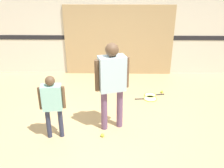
{
  "coord_description": "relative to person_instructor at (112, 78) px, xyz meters",
  "views": [
    {
      "loc": [
        0.31,
        -3.82,
        2.68
      ],
      "look_at": [
        0.25,
        0.1,
        0.89
      ],
      "focal_mm": 40.0,
      "sensor_mm": 36.0,
      "label": 1
    }
  ],
  "objects": [
    {
      "name": "ground_plane",
      "position": [
        -0.25,
        -0.1,
        -1.0
      ],
      "size": [
        16.0,
        16.0,
        0.0
      ],
      "primitive_type": "plane",
      "color": "tan"
    },
    {
      "name": "person_student_left",
      "position": [
        -0.99,
        -0.3,
        -0.28
      ],
      "size": [
        0.44,
        0.21,
        1.15
      ],
      "rotation": [
        0.0,
        0.0,
        0.12
      ],
      "color": "#2D334C",
      "rests_on": "ground_plane"
    },
    {
      "name": "racket_spare_on_floor",
      "position": [
        0.89,
        1.31,
        -0.99
      ],
      "size": [
        0.5,
        0.32,
        0.03
      ],
      "rotation": [
        0.0,
        0.0,
        0.16
      ],
      "color": "#C6D838",
      "rests_on": "ground_plane"
    },
    {
      "name": "tennis_ball_near_instructor",
      "position": [
        -0.16,
        -0.3,
        -0.96
      ],
      "size": [
        0.07,
        0.07,
        0.07
      ],
      "primitive_type": "sphere",
      "color": "#CCE038",
      "rests_on": "ground_plane"
    },
    {
      "name": "racket_second_spare",
      "position": [
        0.84,
        1.13,
        -0.99
      ],
      "size": [
        0.53,
        0.34,
        0.03
      ],
      "rotation": [
        0.0,
        0.0,
        3.24
      ],
      "color": "#C6D838",
      "rests_on": "ground_plane"
    },
    {
      "name": "person_instructor",
      "position": [
        0.0,
        0.0,
        0.0
      ],
      "size": [
        0.59,
        0.37,
        1.61
      ],
      "rotation": [
        0.0,
        0.0,
        0.3
      ],
      "color": "#6B4C70",
      "rests_on": "ground_plane"
    },
    {
      "name": "wall_back",
      "position": [
        -0.25,
        2.74,
        0.6
      ],
      "size": [
        16.0,
        0.07,
        3.2
      ],
      "color": "silver",
      "rests_on": "ground_plane"
    },
    {
      "name": "tennis_ball_by_spare_racket",
      "position": [
        1.17,
        1.44,
        -0.96
      ],
      "size": [
        0.07,
        0.07,
        0.07
      ],
      "primitive_type": "sphere",
      "color": "#CCE038",
      "rests_on": "ground_plane"
    },
    {
      "name": "wall_panel",
      "position": [
        0.14,
        2.68,
        -0.05
      ],
      "size": [
        2.92,
        0.05,
        1.89
      ],
      "color": "tan",
      "rests_on": "ground_plane"
    }
  ]
}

